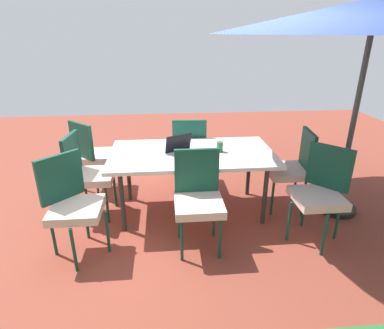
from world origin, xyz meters
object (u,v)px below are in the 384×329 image
object	(u,v)px
chair_east	(87,171)
patio_umbrella	(374,17)
chair_northwest	(321,190)
chair_south	(189,148)
chair_northeast	(72,202)
laptop	(175,147)
chair_north	(198,196)
chair_west	(293,166)
chair_southeast	(93,152)
cup	(220,147)
dining_table	(192,157)

from	to	relation	value
chair_east	patio_umbrella	bearing A→B (deg)	-87.40
chair_east	chair_northwest	bearing A→B (deg)	-99.63
chair_south	chair_northeast	bearing A→B (deg)	52.53
chair_northwest	laptop	world-z (taller)	chair_northwest
chair_northwest	chair_south	bearing A→B (deg)	178.39
patio_umbrella	chair_east	size ratio (longest dim) A/B	3.25
patio_umbrella	chair_north	world-z (taller)	patio_umbrella
chair_south	chair_east	bearing A→B (deg)	32.70
patio_umbrella	chair_south	bearing A→B (deg)	-26.36
chair_west	chair_southeast	size ratio (longest dim) A/B	1.00
chair_east	chair_west	bearing A→B (deg)	-85.39
chair_southeast	chair_northwest	world-z (taller)	same
chair_northeast	chair_north	bearing A→B (deg)	-44.70
patio_umbrella	cup	world-z (taller)	patio_umbrella
chair_west	cup	xyz separation A→B (m)	(0.87, -0.02, 0.26)
chair_south	chair_west	bearing A→B (deg)	151.44
chair_northeast	laptop	world-z (taller)	chair_northeast
cup	laptop	bearing A→B (deg)	-7.89
dining_table	chair_southeast	size ratio (longest dim) A/B	1.88
chair_northeast	cup	world-z (taller)	chair_northeast
chair_south	chair_northwest	bearing A→B (deg)	135.43
dining_table	patio_umbrella	distance (m)	2.28
patio_umbrella	chair_east	distance (m)	3.35
chair_north	laptop	distance (m)	0.79
chair_south	laptop	distance (m)	0.72
chair_north	chair_south	world-z (taller)	same
chair_south	laptop	xyz separation A→B (m)	(0.21, 0.64, 0.25)
chair_east	cup	size ratio (longest dim) A/B	8.47
patio_umbrella	laptop	size ratio (longest dim) A/B	8.00
chair_northwest	chair_northeast	xyz separation A→B (m)	(2.41, 0.02, 0.00)
chair_northwest	cup	size ratio (longest dim) A/B	8.47
chair_west	chair_northeast	xyz separation A→B (m)	(2.37, 0.64, 0.00)
chair_southeast	laptop	size ratio (longest dim) A/B	2.46
patio_umbrella	chair_south	xyz separation A→B (m)	(1.73, -0.86, -1.60)
chair_west	chair_northeast	world-z (taller)	same
chair_southeast	chair_east	world-z (taller)	same
chair_east	cup	bearing A→B (deg)	-85.36
chair_west	patio_umbrella	bearing A→B (deg)	84.88
chair_southeast	chair_northeast	xyz separation A→B (m)	(-0.06, 1.32, 0.00)
dining_table	chair_northeast	size ratio (longest dim) A/B	1.88
patio_umbrella	laptop	distance (m)	2.37
chair_east	chair_south	size ratio (longest dim) A/B	1.00
chair_west	chair_east	size ratio (longest dim) A/B	1.00
chair_north	chair_southeast	distance (m)	1.81
dining_table	chair_west	xyz separation A→B (m)	(-1.19, 0.04, -0.15)
chair_east	laptop	bearing A→B (deg)	-82.20
patio_umbrella	chair_northwest	size ratio (longest dim) A/B	3.25
chair_north	laptop	world-z (taller)	chair_north
dining_table	chair_east	distance (m)	1.20
chair_north	chair_northwest	distance (m)	1.23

